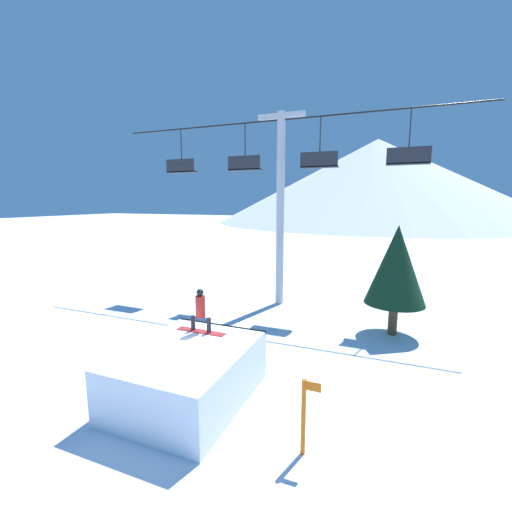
{
  "coord_description": "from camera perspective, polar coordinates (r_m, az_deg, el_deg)",
  "views": [
    {
      "loc": [
        5.03,
        -6.69,
        5.45
      ],
      "look_at": [
        0.01,
        5.71,
        3.28
      ],
      "focal_mm": 24.0,
      "sensor_mm": 36.0,
      "label": 1
    }
  ],
  "objects": [
    {
      "name": "chairlift",
      "position": [
        17.78,
        4.07,
        10.96
      ],
      "size": [
        18.47,
        0.44,
        9.8
      ],
      "color": "#B2B2B7",
      "rests_on": "ground_plane"
    },
    {
      "name": "snow_ramp",
      "position": [
        10.13,
        -11.21,
        -18.68
      ],
      "size": [
        3.1,
        3.95,
        1.48
      ],
      "color": "white",
      "rests_on": "ground_plane"
    },
    {
      "name": "pine_tree_near",
      "position": [
        14.78,
        22.36,
        -1.46
      ],
      "size": [
        2.37,
        2.37,
        4.51
      ],
      "color": "#4C3823",
      "rests_on": "ground_plane"
    },
    {
      "name": "snowboarder",
      "position": [
        10.62,
        -9.23,
        -9.08
      ],
      "size": [
        1.59,
        0.29,
        1.35
      ],
      "color": "#B22D2D",
      "rests_on": "snow_ramp"
    },
    {
      "name": "trail_marker",
      "position": [
        8.12,
        8.01,
        -24.76
      ],
      "size": [
        0.41,
        0.1,
        1.74
      ],
      "color": "orange",
      "rests_on": "ground_plane"
    },
    {
      "name": "mountain_ridge",
      "position": [
        94.39,
        19.37,
        11.68
      ],
      "size": [
        79.92,
        79.92,
        20.76
      ],
      "color": "silver",
      "rests_on": "ground_plane"
    },
    {
      "name": "ground_plane",
      "position": [
        9.99,
        -13.68,
        -24.14
      ],
      "size": [
        220.0,
        220.0,
        0.0
      ],
      "primitive_type": "plane",
      "color": "white"
    }
  ]
}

